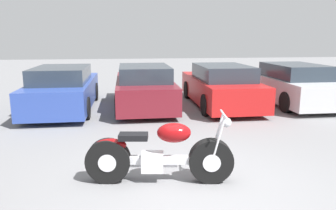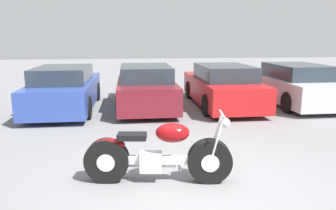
# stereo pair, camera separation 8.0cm
# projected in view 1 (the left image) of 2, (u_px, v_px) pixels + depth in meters

# --- Properties ---
(ground_plane) EXTENTS (60.00, 60.00, 0.00)m
(ground_plane) POSITION_uv_depth(u_px,v_px,m) (197.00, 188.00, 4.91)
(ground_plane) COLOR slate
(motorcycle) EXTENTS (2.29, 0.74, 1.10)m
(motorcycle) POSITION_uv_depth(u_px,v_px,m) (159.00, 155.00, 5.05)
(motorcycle) COLOR black
(motorcycle) RESTS_ON ground_plane
(parked_car_blue) EXTENTS (1.81, 4.47, 1.35)m
(parked_car_blue) POSITION_uv_depth(u_px,v_px,m) (64.00, 89.00, 10.09)
(parked_car_blue) COLOR #2D479E
(parked_car_blue) RESTS_ON ground_plane
(parked_car_maroon) EXTENTS (1.81, 4.47, 1.35)m
(parked_car_maroon) POSITION_uv_depth(u_px,v_px,m) (144.00, 87.00, 10.52)
(parked_car_maroon) COLOR maroon
(parked_car_maroon) RESTS_ON ground_plane
(parked_car_red) EXTENTS (1.81, 4.47, 1.35)m
(parked_car_red) POSITION_uv_depth(u_px,v_px,m) (220.00, 86.00, 10.70)
(parked_car_red) COLOR red
(parked_car_red) RESTS_ON ground_plane
(parked_car_silver) EXTENTS (1.81, 4.47, 1.35)m
(parked_car_silver) POSITION_uv_depth(u_px,v_px,m) (291.00, 85.00, 11.11)
(parked_car_silver) COLOR #BCBCC1
(parked_car_silver) RESTS_ON ground_plane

